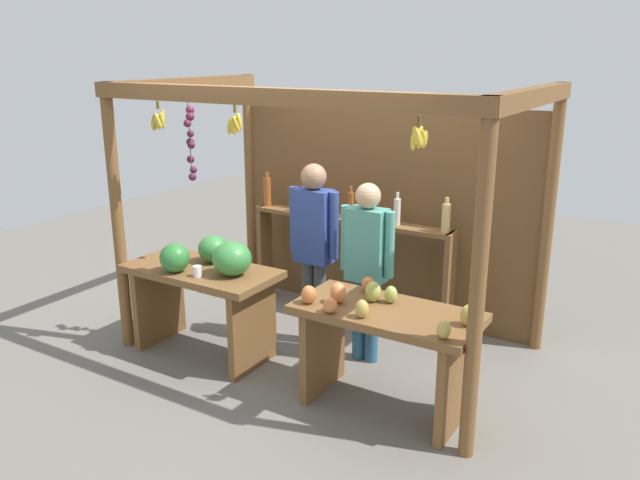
# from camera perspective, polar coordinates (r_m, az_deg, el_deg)

# --- Properties ---
(ground_plane) EXTENTS (12.00, 12.00, 0.00)m
(ground_plane) POSITION_cam_1_polar(r_m,az_deg,el_deg) (5.79, 0.96, -9.37)
(ground_plane) COLOR slate
(ground_plane) RESTS_ON ground
(market_stall) EXTENTS (3.25, 1.94, 2.29)m
(market_stall) POSITION_cam_1_polar(r_m,az_deg,el_deg) (5.71, 3.14, 4.41)
(market_stall) COLOR brown
(market_stall) RESTS_ON ground
(fruit_counter_left) EXTENTS (1.31, 0.71, 1.06)m
(fruit_counter_left) POSITION_cam_1_polar(r_m,az_deg,el_deg) (5.46, -10.09, -3.48)
(fruit_counter_left) COLOR brown
(fruit_counter_left) RESTS_ON ground
(fruit_counter_right) EXTENTS (1.31, 0.65, 0.94)m
(fruit_counter_right) POSITION_cam_1_polar(r_m,az_deg,el_deg) (4.63, 5.75, -8.32)
(fruit_counter_right) COLOR brown
(fruit_counter_right) RESTS_ON ground
(bottle_shelf_unit) EXTENTS (2.08, 0.22, 1.35)m
(bottle_shelf_unit) POSITION_cam_1_polar(r_m,az_deg,el_deg) (6.16, 2.60, 0.08)
(bottle_shelf_unit) COLOR brown
(bottle_shelf_unit) RESTS_ON ground
(vendor_man) EXTENTS (0.48, 0.22, 1.62)m
(vendor_man) POSITION_cam_1_polar(r_m,az_deg,el_deg) (5.52, -0.57, 0.16)
(vendor_man) COLOR #404549
(vendor_man) RESTS_ON ground
(vendor_woman) EXTENTS (0.48, 0.21, 1.53)m
(vendor_woman) POSITION_cam_1_polar(r_m,az_deg,el_deg) (5.23, 4.18, -1.58)
(vendor_woman) COLOR #285A7B
(vendor_woman) RESTS_ON ground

